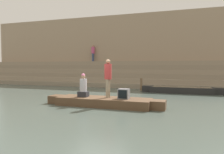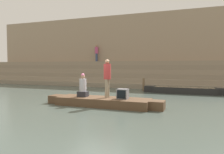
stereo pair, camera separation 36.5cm
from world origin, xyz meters
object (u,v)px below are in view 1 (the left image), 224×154
(rowboat_main, at_px, (104,101))
(mooring_post, at_px, (141,84))
(person_standing, at_px, (108,76))
(tv_set, at_px, (124,94))
(person_rowing, at_px, (83,87))
(moored_boat_shore, at_px, (181,90))
(person_on_steps, at_px, (93,52))

(rowboat_main, xyz_separation_m, mooring_post, (0.43, 6.71, 0.26))
(person_standing, height_order, tv_set, person_standing)
(person_rowing, distance_m, moored_boat_shore, 7.52)
(rowboat_main, height_order, person_standing, person_standing)
(person_rowing, bearing_deg, rowboat_main, 9.57)
(tv_set, xyz_separation_m, person_on_steps, (-6.29, 10.86, 2.62))
(person_standing, distance_m, mooring_post, 6.68)
(person_on_steps, bearing_deg, tv_set, -29.17)
(person_standing, relative_size, person_on_steps, 1.08)
(mooring_post, bearing_deg, person_on_steps, 144.16)
(person_standing, bearing_deg, person_rowing, -162.53)
(tv_set, bearing_deg, person_standing, 172.32)
(rowboat_main, bearing_deg, mooring_post, 83.73)
(mooring_post, bearing_deg, person_rowing, -102.25)
(rowboat_main, relative_size, mooring_post, 6.06)
(person_standing, relative_size, moored_boat_shore, 0.34)
(moored_boat_shore, relative_size, person_on_steps, 3.22)
(person_standing, relative_size, mooring_post, 1.91)
(person_rowing, distance_m, person_on_steps, 11.92)
(moored_boat_shore, height_order, person_on_steps, person_on_steps)
(tv_set, relative_size, mooring_post, 0.51)
(rowboat_main, distance_m, mooring_post, 6.72)
(tv_set, distance_m, mooring_post, 6.74)
(person_rowing, relative_size, moored_boat_shore, 0.21)
(rowboat_main, relative_size, tv_set, 11.83)
(tv_set, relative_size, person_on_steps, 0.29)
(person_on_steps, bearing_deg, person_rowing, -37.71)
(moored_boat_shore, bearing_deg, person_rowing, -124.30)
(rowboat_main, xyz_separation_m, moored_boat_shore, (3.29, 6.11, 0.02))
(rowboat_main, relative_size, moored_boat_shore, 1.07)
(person_rowing, bearing_deg, tv_set, 8.98)
(rowboat_main, xyz_separation_m, tv_set, (0.97, -0.01, 0.40))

